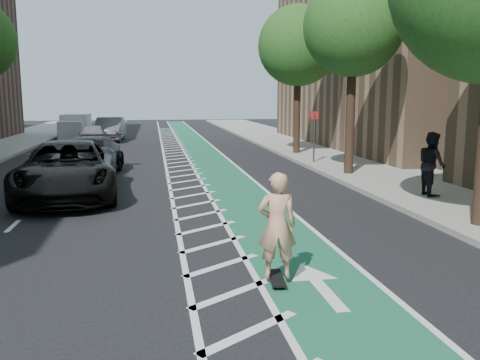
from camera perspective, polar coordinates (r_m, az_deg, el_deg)
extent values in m
plane|color=black|center=(11.00, -10.86, -7.53)|extent=(120.00, 120.00, 0.00)
cube|color=#1C6346|center=(20.95, -2.12, 0.70)|extent=(2.00, 90.00, 0.01)
cube|color=silver|center=(20.81, -6.21, 0.58)|extent=(1.40, 90.00, 0.01)
cube|color=gray|center=(22.71, 14.37, 1.26)|extent=(5.00, 90.00, 0.15)
cube|color=gray|center=(21.84, 8.48, 1.15)|extent=(0.12, 90.00, 0.16)
cylinder|color=#382619|center=(20.06, 12.73, 6.39)|extent=(0.36, 0.36, 4.40)
sphere|color=#1F4C19|center=(20.21, 13.11, 16.63)|extent=(4.20, 4.20, 4.20)
cylinder|color=#382619|center=(27.62, 6.40, 7.32)|extent=(0.36, 0.36, 4.40)
sphere|color=#1F4C19|center=(27.73, 6.54, 14.77)|extent=(4.20, 4.20, 4.20)
cylinder|color=#4C4C4C|center=(23.77, 8.31, 4.54)|extent=(0.08, 0.08, 2.40)
cube|color=red|center=(23.70, 8.38, 7.19)|extent=(0.35, 0.02, 0.35)
cube|color=black|center=(8.87, 4.10, -10.90)|extent=(0.32, 0.85, 0.03)
cylinder|color=black|center=(9.14, 3.33, -10.70)|extent=(0.04, 0.07, 0.06)
cylinder|color=black|center=(9.16, 4.41, -10.66)|extent=(0.04, 0.07, 0.06)
cylinder|color=black|center=(8.63, 3.77, -11.95)|extent=(0.04, 0.07, 0.06)
cylinder|color=black|center=(8.65, 4.91, -11.91)|extent=(0.04, 0.07, 0.06)
imported|color=tan|center=(8.60, 4.18, -5.10)|extent=(0.71, 0.51, 1.82)
imported|color=black|center=(16.90, -18.73, 1.12)|extent=(3.40, 6.57, 1.77)
imported|color=black|center=(21.04, -16.70, 2.46)|extent=(2.79, 5.57, 1.55)
imported|color=gray|center=(34.03, -16.18, 4.85)|extent=(1.82, 4.17, 1.40)
imported|color=#56565B|center=(37.63, -14.41, 5.54)|extent=(1.98, 5.16, 1.68)
imported|color=black|center=(16.61, 20.72, 1.72)|extent=(0.81, 1.00, 1.96)
cube|color=silver|center=(42.18, -17.91, 5.83)|extent=(2.04, 2.90, 1.78)
cube|color=silver|center=(40.10, -18.41, 5.33)|extent=(1.82, 1.47, 1.33)
cylinder|color=black|center=(39.93, -19.61, 4.74)|extent=(0.24, 0.63, 0.62)
cylinder|color=black|center=(39.64, -17.34, 4.83)|extent=(0.24, 0.63, 0.62)
cylinder|color=black|center=(43.06, -18.76, 5.08)|extent=(0.24, 0.63, 0.62)
cylinder|color=black|center=(42.79, -16.65, 5.16)|extent=(0.24, 0.63, 0.62)
cylinder|color=#EC4D0C|center=(20.14, -21.28, 1.02)|extent=(0.53, 0.53, 0.92)
cylinder|color=silver|center=(20.16, -21.26, 0.58)|extent=(0.54, 0.54, 0.12)
cylinder|color=silver|center=(20.12, -21.31, 1.39)|extent=(0.54, 0.54, 0.12)
cylinder|color=black|center=(20.21, -21.21, -0.22)|extent=(0.68, 0.68, 0.04)
cylinder|color=#FF4C0D|center=(22.42, -14.95, 2.24)|extent=(0.58, 0.58, 1.01)
cylinder|color=silver|center=(22.45, -14.93, 1.82)|extent=(0.59, 0.59, 0.13)
cylinder|color=silver|center=(22.41, -14.96, 2.61)|extent=(0.59, 0.59, 0.13)
cylinder|color=black|center=(22.49, -14.89, 1.02)|extent=(0.74, 0.74, 0.04)
cylinder|color=#DF4B0B|center=(29.50, -14.88, 3.91)|extent=(0.60, 0.60, 1.03)
cylinder|color=silver|center=(29.52, -14.87, 3.58)|extent=(0.61, 0.61, 0.14)
cylinder|color=silver|center=(29.49, -14.89, 4.20)|extent=(0.61, 0.61, 0.14)
cylinder|color=black|center=(29.55, -14.84, 2.96)|extent=(0.76, 0.76, 0.05)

